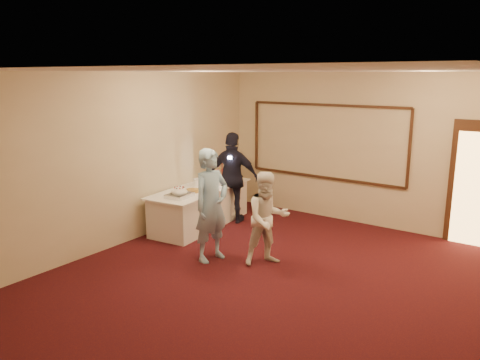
# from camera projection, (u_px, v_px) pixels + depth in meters

# --- Properties ---
(floor) EXTENTS (7.00, 7.00, 0.00)m
(floor) POSITION_uv_depth(u_px,v_px,m) (268.00, 283.00, 6.76)
(floor) COLOR black
(floor) RESTS_ON ground
(room_walls) EXTENTS (6.04, 7.04, 3.02)m
(room_walls) POSITION_uv_depth(u_px,v_px,m) (270.00, 145.00, 6.31)
(room_walls) COLOR beige
(room_walls) RESTS_ON floor
(wall_molding) EXTENTS (3.45, 0.04, 1.55)m
(wall_molding) POSITION_uv_depth(u_px,v_px,m) (325.00, 142.00, 9.62)
(wall_molding) COLOR #361E10
(wall_molding) RESTS_ON room_walls
(buffet_table) EXTENTS (1.20, 2.53, 0.77)m
(buffet_table) POSITION_uv_depth(u_px,v_px,m) (201.00, 206.00, 9.30)
(buffet_table) COLOR white
(buffet_table) RESTS_ON floor
(pavlova_tray) EXTENTS (0.39, 0.52, 0.19)m
(pavlova_tray) POSITION_uv_depth(u_px,v_px,m) (179.00, 193.00, 8.48)
(pavlova_tray) COLOR silver
(pavlova_tray) RESTS_ON buffet_table
(cupcake_stand) EXTENTS (0.31, 0.31, 0.46)m
(cupcake_stand) POSITION_uv_depth(u_px,v_px,m) (222.00, 170.00, 10.05)
(cupcake_stand) COLOR #C24F4C
(cupcake_stand) RESTS_ON buffet_table
(plate_stack_a) EXTENTS (0.19, 0.19, 0.16)m
(plate_stack_a) POSITION_uv_depth(u_px,v_px,m) (198.00, 183.00, 9.30)
(plate_stack_a) COLOR white
(plate_stack_a) RESTS_ON buffet_table
(plate_stack_b) EXTENTS (0.20, 0.20, 0.16)m
(plate_stack_b) POSITION_uv_depth(u_px,v_px,m) (218.00, 181.00, 9.42)
(plate_stack_b) COLOR white
(plate_stack_b) RESTS_ON buffet_table
(tart) EXTENTS (0.31, 0.31, 0.06)m
(tart) POSITION_uv_depth(u_px,v_px,m) (193.00, 191.00, 8.84)
(tart) COLOR white
(tart) RESTS_ON buffet_table
(man) EXTENTS (0.54, 0.73, 1.82)m
(man) POSITION_uv_depth(u_px,v_px,m) (211.00, 205.00, 7.45)
(man) COLOR #96BFE7
(man) RESTS_ON floor
(woman) EXTENTS (0.88, 0.92, 1.49)m
(woman) POSITION_uv_depth(u_px,v_px,m) (267.00, 219.00, 7.32)
(woman) COLOR white
(woman) RESTS_ON floor
(guest) EXTENTS (1.16, 0.73, 1.84)m
(guest) POSITION_uv_depth(u_px,v_px,m) (233.00, 178.00, 9.40)
(guest) COLOR black
(guest) RESTS_ON floor
(camera_flash) EXTENTS (0.07, 0.05, 0.05)m
(camera_flash) POSITION_uv_depth(u_px,v_px,m) (230.00, 158.00, 9.12)
(camera_flash) COLOR white
(camera_flash) RESTS_ON guest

